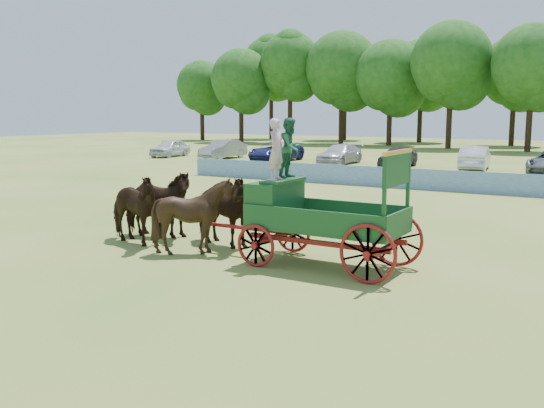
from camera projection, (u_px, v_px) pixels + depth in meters
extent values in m
plane|color=#9F9447|center=(194.00, 263.00, 15.63)|extent=(160.00, 160.00, 0.00)
imported|color=black|center=(131.00, 209.00, 17.80)|extent=(2.67, 1.58, 2.11)
imported|color=black|center=(157.00, 204.00, 18.73)|extent=(2.70, 1.69, 2.11)
imported|color=black|center=(196.00, 216.00, 16.58)|extent=(2.12, 1.94, 2.12)
imported|color=black|center=(220.00, 210.00, 17.51)|extent=(2.69, 1.65, 2.11)
cube|color=maroon|center=(275.00, 237.00, 15.98)|extent=(0.12, 2.00, 0.12)
cube|color=maroon|center=(383.00, 250.00, 14.45)|extent=(0.12, 2.00, 0.12)
cube|color=maroon|center=(316.00, 243.00, 14.73)|extent=(3.80, 0.10, 0.12)
cube|color=maroon|center=(336.00, 235.00, 15.66)|extent=(3.80, 0.10, 0.12)
cube|color=maroon|center=(247.00, 228.00, 16.42)|extent=(2.80, 0.09, 0.09)
cube|color=#18491E|center=(326.00, 228.00, 15.16)|extent=(3.80, 1.80, 0.10)
cube|color=#18491E|center=(310.00, 221.00, 14.37)|extent=(3.80, 0.06, 0.55)
cube|color=#18491E|center=(341.00, 211.00, 15.86)|extent=(3.80, 0.06, 0.55)
cube|color=#18491E|center=(399.00, 223.00, 14.15)|extent=(0.06, 1.80, 0.55)
cube|color=#18491E|center=(275.00, 201.00, 15.84)|extent=(0.85, 1.70, 1.05)
cube|color=#18491E|center=(283.00, 180.00, 15.63)|extent=(0.55, 1.50, 0.08)
cube|color=#18491E|center=(263.00, 208.00, 16.07)|extent=(0.10, 1.60, 0.65)
cube|color=#18491E|center=(269.00, 220.00, 16.02)|extent=(0.55, 1.60, 0.06)
cube|color=#18491E|center=(384.00, 199.00, 13.42)|extent=(0.08, 0.08, 1.80)
cube|color=#18491E|center=(408.00, 191.00, 14.77)|extent=(0.08, 0.08, 1.80)
cube|color=#18491E|center=(397.00, 169.00, 14.00)|extent=(0.07, 1.75, 0.75)
cube|color=gold|center=(398.00, 152.00, 13.94)|extent=(0.08, 1.80, 0.09)
cube|color=gold|center=(396.00, 169.00, 14.02)|extent=(0.02, 1.30, 0.12)
torus|color=maroon|center=(256.00, 246.00, 15.19)|extent=(1.09, 0.09, 1.09)
torus|color=maroon|center=(293.00, 233.00, 16.79)|extent=(1.09, 0.09, 1.09)
torus|color=maroon|center=(368.00, 254.00, 13.63)|extent=(1.39, 0.09, 1.39)
torus|color=maroon|center=(397.00, 239.00, 15.24)|extent=(1.39, 0.09, 1.39)
imported|color=beige|center=(277.00, 149.00, 15.21)|extent=(0.37, 0.57, 1.55)
imported|color=#24613D|center=(290.00, 148.00, 15.80)|extent=(0.59, 0.76, 1.56)
cube|color=#1C4E98|center=(397.00, 178.00, 31.29)|extent=(26.00, 0.08, 1.05)
imported|color=silver|center=(170.00, 148.00, 53.68)|extent=(2.35, 4.73, 1.55)
imported|color=gray|center=(223.00, 149.00, 51.24)|extent=(1.87, 4.88, 1.59)
imported|color=navy|center=(276.00, 151.00, 48.75)|extent=(2.60, 5.61, 1.56)
imported|color=silver|center=(340.00, 154.00, 46.00)|extent=(2.10, 5.13, 1.49)
imported|color=#333338|center=(398.00, 156.00, 43.32)|extent=(1.85, 4.52, 1.54)
imported|color=silver|center=(475.00, 158.00, 41.00)|extent=(2.35, 5.09, 1.62)
cylinder|color=#382314|center=(202.00, 125.00, 86.38)|extent=(0.60, 0.60, 4.19)
sphere|color=#174612|center=(202.00, 85.00, 85.54)|extent=(7.01, 7.01, 7.01)
cylinder|color=#382314|center=(241.00, 125.00, 80.65)|extent=(0.60, 0.60, 4.52)
sphere|color=#174612|center=(241.00, 79.00, 79.75)|extent=(7.90, 7.90, 7.90)
cylinder|color=#382314|center=(290.00, 121.00, 78.54)|extent=(0.60, 0.60, 5.60)
sphere|color=#174612|center=(290.00, 62.00, 77.42)|extent=(7.70, 7.70, 7.70)
cylinder|color=#382314|center=(341.00, 124.00, 75.59)|extent=(0.60, 0.60, 5.07)
sphere|color=#174612|center=(342.00, 68.00, 74.57)|extent=(9.07, 9.07, 9.07)
cylinder|color=#382314|center=(389.00, 127.00, 71.83)|extent=(0.60, 0.60, 4.44)
sphere|color=#174612|center=(391.00, 76.00, 70.94)|extent=(8.44, 8.44, 8.44)
cylinder|color=#382314|center=(449.00, 125.00, 65.83)|extent=(0.60, 0.60, 5.06)
sphere|color=#174612|center=(452.00, 61.00, 64.82)|extent=(8.69, 8.69, 8.69)
cylinder|color=#382314|center=(529.00, 128.00, 60.34)|extent=(0.60, 0.60, 4.71)
sphere|color=#174612|center=(533.00, 63.00, 59.40)|extent=(7.87, 7.87, 7.87)
cylinder|color=#382314|center=(271.00, 119.00, 90.89)|extent=(0.60, 0.60, 5.97)
sphere|color=#174612|center=(271.00, 64.00, 89.69)|extent=(8.43, 8.43, 8.43)
cylinder|color=#382314|center=(344.00, 122.00, 86.30)|extent=(0.60, 0.60, 5.25)
sphere|color=#174612|center=(345.00, 71.00, 85.25)|extent=(7.83, 7.83, 7.83)
cylinder|color=#382314|center=(420.00, 124.00, 79.49)|extent=(0.60, 0.60, 4.92)
sphere|color=#174612|center=(421.00, 72.00, 78.50)|extent=(8.53, 8.53, 8.53)
cylinder|color=#382314|center=(512.00, 126.00, 71.02)|extent=(0.60, 0.60, 4.75)
sphere|color=#174612|center=(515.00, 70.00, 70.07)|extent=(7.96, 7.96, 7.96)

